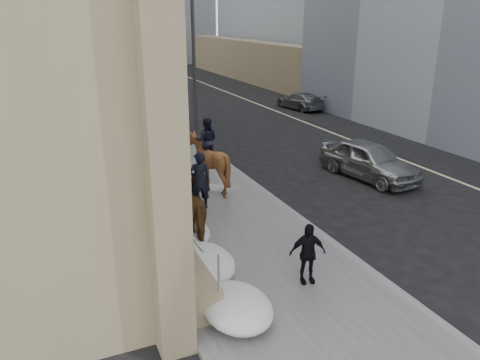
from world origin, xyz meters
name	(u,v)px	position (x,y,z in m)	size (l,w,h in m)	color
ground	(256,268)	(0.00, 0.00, 0.00)	(140.00, 140.00, 0.00)	black
sidewalk	(163,163)	(0.00, 10.00, 0.06)	(5.00, 80.00, 0.12)	#505052
curb	(217,157)	(2.62, 10.00, 0.06)	(0.24, 80.00, 0.12)	slate
lane_line	(355,141)	(10.50, 10.00, 0.01)	(0.15, 70.00, 0.01)	#BFB78C
far_podium	(431,98)	(15.50, 10.00, 2.00)	(2.00, 80.00, 4.00)	#877757
streetlight_mid	(191,52)	(2.74, 14.00, 4.58)	(1.71, 0.24, 8.00)	#2D2D30
streetlight_far	(123,37)	(2.74, 34.00, 4.58)	(1.71, 0.24, 8.00)	#2D2D30
traffic_signal	(145,53)	(2.07, 22.00, 4.00)	(4.10, 0.22, 6.00)	#2D2D30
snow_bank	(140,171)	(-1.42, 8.11, 0.47)	(1.70, 18.10, 0.76)	silver
mounted_horse_left	(201,206)	(-0.83, 2.09, 1.14)	(1.25, 2.33, 2.61)	#432914
mounted_horse_right	(208,160)	(0.73, 5.88, 1.28)	(2.32, 2.44, 2.72)	#4F2C16
pedestrian	(307,253)	(0.78, -1.28, 0.90)	(0.92, 0.38, 1.57)	black
car_silver	(369,160)	(7.39, 4.86, 0.77)	(1.82, 4.53, 1.54)	#919498
car_grey	(300,101)	(12.41, 19.17, 0.60)	(1.67, 4.11, 1.19)	#5B5E63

